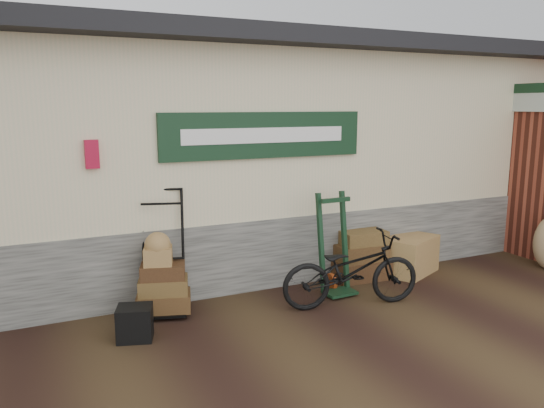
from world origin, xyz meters
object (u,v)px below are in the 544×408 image
(black_trunk, at_px, (135,323))
(bicycle, at_px, (351,266))
(porter_trolley, at_px, (163,250))
(wicker_hamper, at_px, (410,255))
(green_barrow, at_px, (335,244))
(suitcase_stack, at_px, (360,254))

(black_trunk, distance_m, bicycle, 2.47)
(porter_trolley, relative_size, black_trunk, 4.14)
(wicker_hamper, distance_m, black_trunk, 3.92)
(porter_trolley, height_order, wicker_hamper, porter_trolley)
(green_barrow, relative_size, suitcase_stack, 1.66)
(suitcase_stack, bearing_deg, wicker_hamper, -7.80)
(wicker_hamper, distance_m, bicycle, 1.61)
(porter_trolley, xyz_separation_m, black_trunk, (-0.46, -0.63, -0.54))
(bicycle, bearing_deg, wicker_hamper, -53.05)
(green_barrow, xyz_separation_m, suitcase_stack, (0.60, 0.33, -0.29))
(porter_trolley, xyz_separation_m, green_barrow, (2.05, -0.33, -0.08))
(porter_trolley, relative_size, wicker_hamper, 1.79)
(porter_trolley, bearing_deg, black_trunk, -109.13)
(green_barrow, bearing_deg, black_trunk, -175.54)
(porter_trolley, xyz_separation_m, suitcase_stack, (2.65, 0.00, -0.37))
(black_trunk, bearing_deg, suitcase_stack, 11.53)
(wicker_hamper, bearing_deg, black_trunk, -172.24)
(porter_trolley, xyz_separation_m, bicycle, (1.99, -0.79, -0.23))
(green_barrow, xyz_separation_m, black_trunk, (-2.51, -0.30, -0.46))
(wicker_hamper, bearing_deg, bicycle, -154.41)
(wicker_hamper, relative_size, black_trunk, 2.31)
(wicker_hamper, xyz_separation_m, bicycle, (-1.44, -0.69, 0.22))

